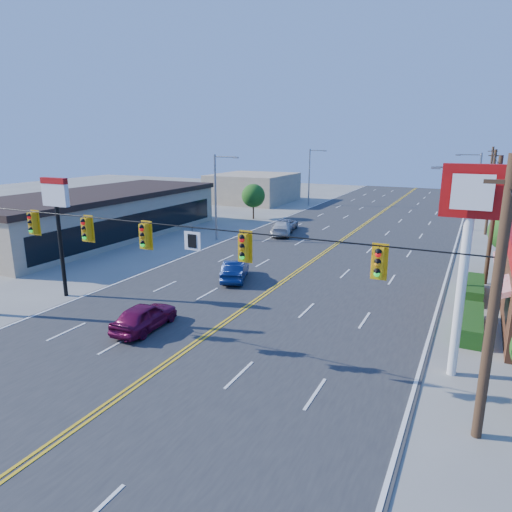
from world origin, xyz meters
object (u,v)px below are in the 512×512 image
at_px(signal_span, 166,251).
at_px(car_white, 282,229).
at_px(kfc_pylon, 468,230).
at_px(car_blue, 235,271).
at_px(car_magenta, 144,317).
at_px(pizza_hut_sign, 57,212).
at_px(car_silver, 286,225).

distance_m(signal_span, car_white, 27.46).
xyz_separation_m(kfc_pylon, car_blue, (-14.13, 7.33, -5.36)).
bearing_deg(car_magenta, pizza_hut_sign, -16.97).
bearing_deg(car_magenta, car_blue, -93.10).
height_order(car_magenta, car_silver, car_magenta).
xyz_separation_m(signal_span, pizza_hut_sign, (-10.88, 4.00, 0.30)).
bearing_deg(car_white, car_magenta, 78.29).
xyz_separation_m(kfc_pylon, pizza_hut_sign, (-22.00, 0.00, -0.86)).
bearing_deg(kfc_pylon, pizza_hut_sign, 180.00).
bearing_deg(car_magenta, car_silver, -85.20).
height_order(signal_span, car_blue, signal_span).
bearing_deg(kfc_pylon, signal_span, -160.22).
bearing_deg(car_white, pizza_hut_sign, 59.26).
distance_m(kfc_pylon, car_blue, 16.80).
height_order(kfc_pylon, car_blue, kfc_pylon).
bearing_deg(kfc_pylon, car_silver, 125.27).
relative_size(signal_span, car_silver, 5.59).
height_order(car_white, car_silver, car_white).
xyz_separation_m(pizza_hut_sign, car_magenta, (7.78, -2.00, -4.50)).
xyz_separation_m(car_magenta, car_blue, (0.09, 9.33, -0.00)).
relative_size(car_white, car_silver, 1.09).
bearing_deg(car_blue, signal_span, 84.24).
xyz_separation_m(car_blue, car_silver, (-3.58, 17.70, -0.08)).
xyz_separation_m(car_blue, car_white, (-2.99, 15.14, 0.01)).
distance_m(signal_span, car_silver, 30.08).
bearing_deg(signal_span, car_white, 102.76).
bearing_deg(kfc_pylon, car_white, 127.29).
relative_size(kfc_pylon, pizza_hut_sign, 1.24).
bearing_deg(signal_span, car_blue, 104.86).
distance_m(signal_span, pizza_hut_sign, 11.60).
height_order(pizza_hut_sign, car_white, pizza_hut_sign).
relative_size(pizza_hut_sign, car_white, 1.45).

